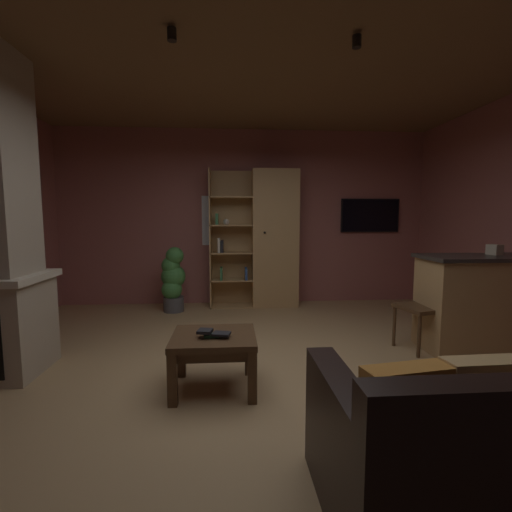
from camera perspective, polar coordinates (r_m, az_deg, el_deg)
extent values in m
cube|color=tan|center=(3.30, 0.53, -19.39)|extent=(5.97, 5.84, 0.02)
cube|color=#9E5B56|center=(5.92, -1.77, 6.13)|extent=(6.09, 0.06, 2.83)
cube|color=brown|center=(3.31, 0.58, 31.73)|extent=(5.97, 5.84, 0.02)
cube|color=white|center=(5.89, -4.99, 5.67)|extent=(0.75, 0.01, 0.80)
cube|color=tan|center=(5.69, 3.03, 2.77)|extent=(0.73, 0.38, 2.16)
cube|color=tan|center=(5.83, -4.02, 2.84)|extent=(0.67, 0.02, 2.16)
cube|color=tan|center=(5.66, -7.31, 2.70)|extent=(0.02, 0.38, 2.16)
sphere|color=black|center=(5.46, 1.41, 3.77)|extent=(0.04, 0.04, 0.04)
cube|color=tan|center=(5.81, -3.94, -7.88)|extent=(0.67, 0.38, 0.02)
cube|color=tan|center=(5.72, -3.97, -3.77)|extent=(0.67, 0.38, 0.02)
cube|color=tan|center=(5.67, -4.00, 0.55)|extent=(0.67, 0.38, 0.02)
cube|color=tan|center=(5.64, -4.03, 4.93)|extent=(0.67, 0.38, 0.02)
cube|color=tan|center=(5.65, -4.06, 9.32)|extent=(0.67, 0.38, 0.02)
cube|color=black|center=(5.60, -5.45, 1.55)|extent=(0.04, 0.23, 0.19)
cube|color=#2D4C8C|center=(5.66, -1.61, -2.83)|extent=(0.03, 0.23, 0.18)
cube|color=#387247|center=(5.59, -6.26, 5.89)|extent=(0.04, 0.23, 0.17)
cube|color=#387247|center=(5.65, -5.57, -2.82)|extent=(0.03, 0.23, 0.19)
cube|color=beige|center=(5.60, -5.94, 1.70)|extent=(0.03, 0.23, 0.22)
sphere|color=beige|center=(5.64, -4.79, 5.43)|extent=(0.10, 0.10, 0.10)
cube|color=tan|center=(4.60, 33.41, -6.49)|extent=(1.43, 0.55, 0.98)
cube|color=#2D2826|center=(4.53, 33.79, -0.18)|extent=(1.49, 0.61, 0.04)
cube|color=#BFB299|center=(4.62, 33.89, 0.86)|extent=(0.15, 0.15, 0.11)
cube|color=black|center=(2.25, 31.99, -27.08)|extent=(1.49, 0.89, 0.42)
cube|color=black|center=(1.91, 13.67, -28.25)|extent=(0.15, 0.89, 0.67)
cube|color=#C67F33|center=(1.86, 23.35, -21.87)|extent=(0.44, 0.22, 0.41)
cube|color=tan|center=(2.08, 33.82, -18.66)|extent=(0.47, 0.17, 0.39)
cube|color=#4C331E|center=(3.01, -6.77, -12.86)|extent=(0.68, 0.59, 0.05)
cube|color=#4C331E|center=(3.03, -6.75, -14.02)|extent=(0.61, 0.53, 0.08)
cube|color=#4C331E|center=(2.89, -13.24, -18.72)|extent=(0.07, 0.07, 0.41)
cube|color=#4C331E|center=(2.86, -0.60, -18.82)|extent=(0.07, 0.07, 0.41)
cube|color=#4C331E|center=(3.36, -11.82, -15.10)|extent=(0.07, 0.07, 0.41)
cube|color=#4C331E|center=(3.33, -1.16, -15.14)|extent=(0.07, 0.07, 0.41)
cube|color=#387247|center=(2.95, -7.19, -12.51)|extent=(0.12, 0.09, 0.02)
cube|color=black|center=(2.92, -5.57, -12.28)|extent=(0.16, 0.13, 0.02)
cube|color=black|center=(2.93, -8.17, -11.83)|extent=(0.13, 0.13, 0.03)
cube|color=#4C331E|center=(4.22, 24.86, -7.50)|extent=(0.52, 0.52, 0.04)
cube|color=#4C331E|center=(4.31, 26.81, -4.07)|extent=(0.15, 0.40, 0.44)
cylinder|color=#4C331E|center=(4.29, 21.26, -10.33)|extent=(0.04, 0.04, 0.46)
cylinder|color=#4C331E|center=(4.03, 24.67, -11.50)|extent=(0.04, 0.04, 0.46)
cylinder|color=#4C331E|center=(4.52, 24.77, -9.61)|extent=(0.04, 0.04, 0.46)
cylinder|color=#4C331E|center=(4.29, 28.18, -10.64)|extent=(0.04, 0.04, 0.46)
cylinder|color=#4C4C51|center=(5.60, -13.03, -7.50)|extent=(0.31, 0.31, 0.22)
sphere|color=#3D7F3D|center=(5.51, -13.33, -5.23)|extent=(0.30, 0.30, 0.30)
sphere|color=#3D7F3D|center=(5.53, -13.09, -3.18)|extent=(0.36, 0.36, 0.36)
sphere|color=#3D7F3D|center=(5.49, -13.48, -1.50)|extent=(0.28, 0.28, 0.28)
sphere|color=#3D7F3D|center=(5.45, -12.89, 0.02)|extent=(0.27, 0.27, 0.27)
cube|color=black|center=(6.31, 17.76, 6.20)|extent=(0.98, 0.05, 0.55)
cube|color=black|center=(6.28, 17.85, 6.20)|extent=(0.94, 0.01, 0.51)
cylinder|color=black|center=(3.16, -13.33, 31.23)|extent=(0.07, 0.07, 0.09)
cylinder|color=black|center=(3.29, 15.84, 30.13)|extent=(0.07, 0.07, 0.09)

